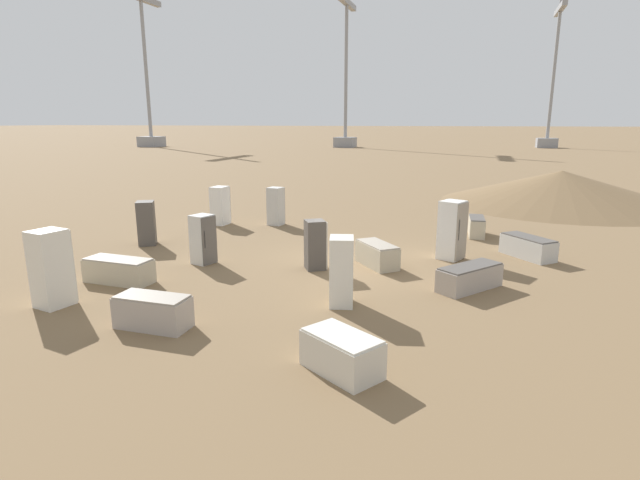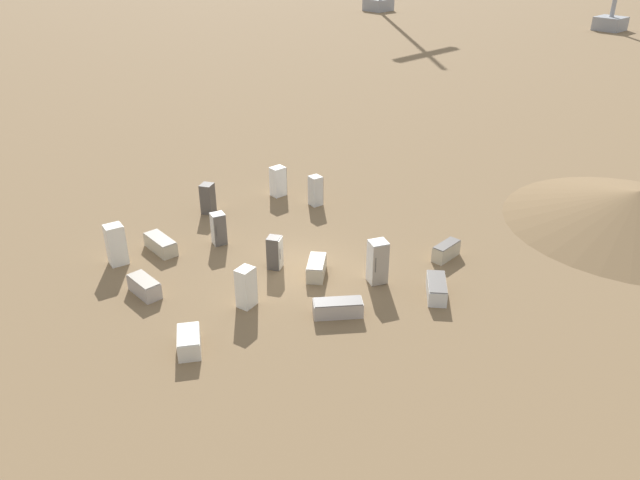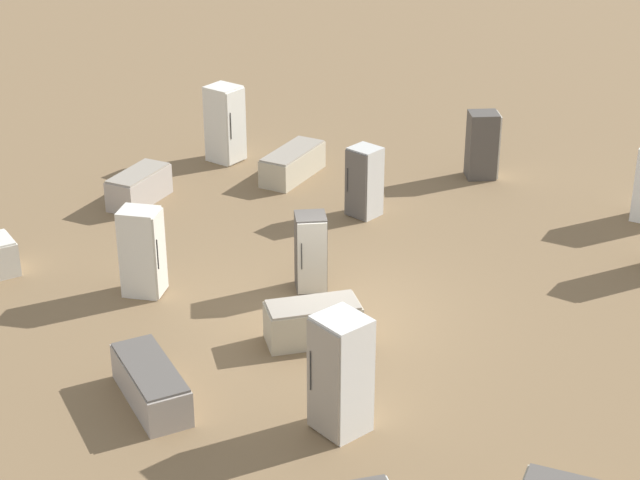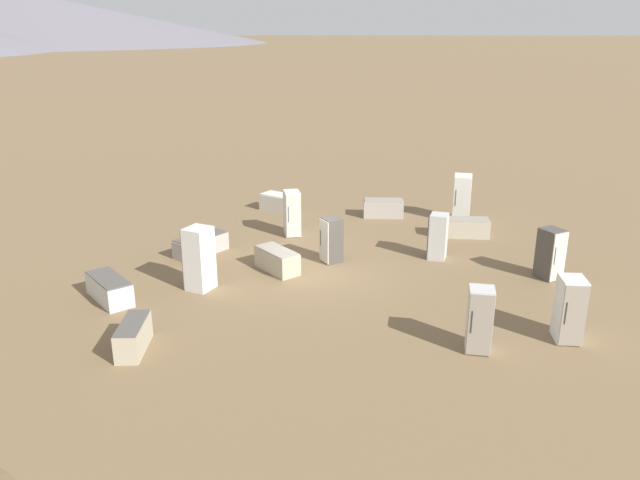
{
  "view_description": "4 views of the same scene",
  "coord_description": "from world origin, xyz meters",
  "px_view_note": "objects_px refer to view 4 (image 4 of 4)",
  "views": [
    {
      "loc": [
        -14.6,
        -3.88,
        4.38
      ],
      "look_at": [
        -0.67,
        0.45,
        0.91
      ],
      "focal_mm": 28.0,
      "sensor_mm": 36.0,
      "label": 1
    },
    {
      "loc": [
        -15.62,
        -18.14,
        13.99
      ],
      "look_at": [
        1.1,
        -0.41,
        1.12
      ],
      "focal_mm": 35.0,
      "sensor_mm": 36.0,
      "label": 2
    },
    {
      "loc": [
        7.3,
        -15.5,
        9.56
      ],
      "look_at": [
        0.27,
        -0.99,
        1.89
      ],
      "focal_mm": 60.0,
      "sensor_mm": 36.0,
      "label": 3
    },
    {
      "loc": [
        18.82,
        1.0,
        7.49
      ],
      "look_at": [
        -0.78,
        0.21,
        0.72
      ],
      "focal_mm": 35.0,
      "sensor_mm": 36.0,
      "label": 4
    }
  ],
  "objects_px": {
    "discarded_fridge_0": "(292,213)",
    "discarded_fridge_10": "(550,254)",
    "discarded_fridge_2": "(462,227)",
    "discarded_fridge_6": "(480,320)",
    "discarded_fridge_4": "(383,208)",
    "discarded_fridge_9": "(109,289)",
    "discarded_fridge_5": "(331,240)",
    "discarded_fridge_8": "(462,198)",
    "discarded_fridge_1": "(570,310)",
    "discarded_fridge_12": "(277,260)",
    "discarded_fridge_3": "(438,236)",
    "discarded_fridge_11": "(201,245)",
    "discarded_fridge_13": "(278,202)",
    "discarded_fridge_7": "(199,259)",
    "discarded_fridge_14": "(133,336)"
  },
  "relations": [
    {
      "from": "discarded_fridge_0",
      "to": "discarded_fridge_5",
      "type": "xyz_separation_m",
      "value": [
        2.73,
        1.53,
        -0.1
      ]
    },
    {
      "from": "discarded_fridge_0",
      "to": "discarded_fridge_7",
      "type": "relative_size",
      "value": 0.89
    },
    {
      "from": "discarded_fridge_4",
      "to": "discarded_fridge_13",
      "type": "distance_m",
      "value": 4.49
    },
    {
      "from": "discarded_fridge_3",
      "to": "discarded_fridge_10",
      "type": "xyz_separation_m",
      "value": [
        1.61,
        3.25,
        0.02
      ]
    },
    {
      "from": "discarded_fridge_0",
      "to": "discarded_fridge_1",
      "type": "xyz_separation_m",
      "value": [
        7.97,
        7.56,
        -0.02
      ]
    },
    {
      "from": "discarded_fridge_5",
      "to": "discarded_fridge_10",
      "type": "bearing_deg",
      "value": -131.51
    },
    {
      "from": "discarded_fridge_12",
      "to": "discarded_fridge_14",
      "type": "distance_m",
      "value": 6.07
    },
    {
      "from": "discarded_fridge_0",
      "to": "discarded_fridge_1",
      "type": "relative_size",
      "value": 1.03
    },
    {
      "from": "discarded_fridge_0",
      "to": "discarded_fridge_10",
      "type": "relative_size",
      "value": 1.07
    },
    {
      "from": "discarded_fridge_3",
      "to": "discarded_fridge_11",
      "type": "distance_m",
      "value": 8.09
    },
    {
      "from": "discarded_fridge_3",
      "to": "discarded_fridge_9",
      "type": "bearing_deg",
      "value": 127.52
    },
    {
      "from": "discarded_fridge_4",
      "to": "discarded_fridge_11",
      "type": "distance_m",
      "value": 8.06
    },
    {
      "from": "discarded_fridge_6",
      "to": "discarded_fridge_1",
      "type": "bearing_deg",
      "value": -156.38
    },
    {
      "from": "discarded_fridge_7",
      "to": "discarded_fridge_13",
      "type": "distance_m",
      "value": 8.55
    },
    {
      "from": "discarded_fridge_10",
      "to": "discarded_fridge_14",
      "type": "relative_size",
      "value": 1.03
    },
    {
      "from": "discarded_fridge_0",
      "to": "discarded_fridge_13",
      "type": "bearing_deg",
      "value": -89.02
    },
    {
      "from": "discarded_fridge_7",
      "to": "discarded_fridge_12",
      "type": "xyz_separation_m",
      "value": [
        -1.52,
        2.15,
        -0.6
      ]
    },
    {
      "from": "discarded_fridge_3",
      "to": "discarded_fridge_12",
      "type": "bearing_deg",
      "value": 120.78
    },
    {
      "from": "discarded_fridge_8",
      "to": "discarded_fridge_1",
      "type": "bearing_deg",
      "value": 106.15
    },
    {
      "from": "discarded_fridge_3",
      "to": "discarded_fridge_4",
      "type": "bearing_deg",
      "value": 34.09
    },
    {
      "from": "discarded_fridge_2",
      "to": "discarded_fridge_5",
      "type": "relative_size",
      "value": 1.3
    },
    {
      "from": "discarded_fridge_8",
      "to": "discarded_fridge_11",
      "type": "bearing_deg",
      "value": 35.01
    },
    {
      "from": "discarded_fridge_1",
      "to": "discarded_fridge_14",
      "type": "bearing_deg",
      "value": 7.87
    },
    {
      "from": "discarded_fridge_8",
      "to": "discarded_fridge_10",
      "type": "height_order",
      "value": "discarded_fridge_8"
    },
    {
      "from": "discarded_fridge_9",
      "to": "discarded_fridge_10",
      "type": "xyz_separation_m",
      "value": [
        -2.21,
        13.1,
        0.45
      ]
    },
    {
      "from": "discarded_fridge_13",
      "to": "discarded_fridge_12",
      "type": "bearing_deg",
      "value": -141.85
    },
    {
      "from": "discarded_fridge_12",
      "to": "discarded_fridge_3",
      "type": "bearing_deg",
      "value": 154.2
    },
    {
      "from": "discarded_fridge_14",
      "to": "discarded_fridge_12",
      "type": "bearing_deg",
      "value": -122.52
    },
    {
      "from": "discarded_fridge_1",
      "to": "discarded_fridge_9",
      "type": "distance_m",
      "value": 12.47
    },
    {
      "from": "discarded_fridge_13",
      "to": "discarded_fridge_6",
      "type": "bearing_deg",
      "value": -120.4
    },
    {
      "from": "discarded_fridge_4",
      "to": "discarded_fridge_13",
      "type": "relative_size",
      "value": 0.98
    },
    {
      "from": "discarded_fridge_3",
      "to": "discarded_fridge_9",
      "type": "xyz_separation_m",
      "value": [
        3.82,
        -9.85,
        -0.43
      ]
    },
    {
      "from": "discarded_fridge_10",
      "to": "discarded_fridge_12",
      "type": "relative_size",
      "value": 0.94
    },
    {
      "from": "discarded_fridge_8",
      "to": "discarded_fridge_12",
      "type": "height_order",
      "value": "discarded_fridge_8"
    },
    {
      "from": "discarded_fridge_2",
      "to": "discarded_fridge_4",
      "type": "bearing_deg",
      "value": -128.15
    },
    {
      "from": "discarded_fridge_3",
      "to": "discarded_fridge_8",
      "type": "relative_size",
      "value": 0.83
    },
    {
      "from": "discarded_fridge_1",
      "to": "discarded_fridge_12",
      "type": "distance_m",
      "value": 8.89
    },
    {
      "from": "discarded_fridge_2",
      "to": "discarded_fridge_6",
      "type": "height_order",
      "value": "discarded_fridge_6"
    },
    {
      "from": "discarded_fridge_4",
      "to": "discarded_fridge_14",
      "type": "bearing_deg",
      "value": -29.92
    },
    {
      "from": "discarded_fridge_11",
      "to": "discarded_fridge_13",
      "type": "xyz_separation_m",
      "value": [
        -5.43,
        2.1,
        0.03
      ]
    },
    {
      "from": "discarded_fridge_8",
      "to": "discarded_fridge_13",
      "type": "xyz_separation_m",
      "value": [
        -1.14,
        -7.53,
        -0.58
      ]
    },
    {
      "from": "discarded_fridge_7",
      "to": "discarded_fridge_8",
      "type": "xyz_separation_m",
      "value": [
        -7.27,
        8.99,
        -0.01
      ]
    },
    {
      "from": "discarded_fridge_7",
      "to": "discarded_fridge_9",
      "type": "height_order",
      "value": "discarded_fridge_7"
    },
    {
      "from": "discarded_fridge_0",
      "to": "discarded_fridge_6",
      "type": "relative_size",
      "value": 1.05
    },
    {
      "from": "discarded_fridge_3",
      "to": "discarded_fridge_12",
      "type": "distance_m",
      "value": 5.47
    },
    {
      "from": "discarded_fridge_6",
      "to": "discarded_fridge_12",
      "type": "bearing_deg",
      "value": -34.56
    },
    {
      "from": "discarded_fridge_4",
      "to": "discarded_fridge_9",
      "type": "distance_m",
      "value": 11.98
    },
    {
      "from": "discarded_fridge_2",
      "to": "discarded_fridge_12",
      "type": "bearing_deg",
      "value": -57.78
    },
    {
      "from": "discarded_fridge_0",
      "to": "discarded_fridge_3",
      "type": "xyz_separation_m",
      "value": [
        2.26,
        5.09,
        -0.07
      ]
    },
    {
      "from": "discarded_fridge_5",
      "to": "discarded_fridge_8",
      "type": "distance_m",
      "value": 7.06
    }
  ]
}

